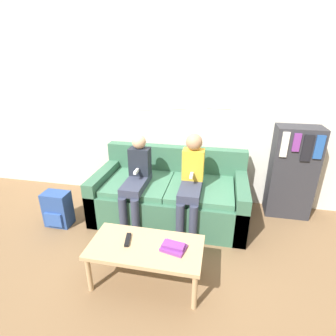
% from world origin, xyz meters
% --- Properties ---
extents(ground_plane, '(10.00, 10.00, 0.00)m').
position_xyz_m(ground_plane, '(0.00, 0.00, 0.00)').
color(ground_plane, brown).
extents(wall_back, '(8.00, 0.06, 2.60)m').
position_xyz_m(wall_back, '(0.00, 1.13, 1.30)').
color(wall_back, silver).
rests_on(wall_back, ground_plane).
extents(couch, '(1.82, 0.92, 0.80)m').
position_xyz_m(couch, '(0.00, 0.57, 0.28)').
color(couch, '#38664C').
rests_on(couch, ground_plane).
extents(coffee_table, '(0.98, 0.49, 0.38)m').
position_xyz_m(coffee_table, '(0.00, -0.51, 0.34)').
color(coffee_table, tan).
rests_on(coffee_table, ground_plane).
extents(person_left, '(0.24, 0.61, 1.05)m').
position_xyz_m(person_left, '(-0.35, 0.36, 0.59)').
color(person_left, '#33384C').
rests_on(person_left, ground_plane).
extents(person_right, '(0.24, 0.61, 1.10)m').
position_xyz_m(person_right, '(0.28, 0.37, 0.62)').
color(person_right, '#33384C').
rests_on(person_right, ground_plane).
extents(tv_remote, '(0.07, 0.17, 0.02)m').
position_xyz_m(tv_remote, '(-0.17, -0.48, 0.40)').
color(tv_remote, black).
rests_on(tv_remote, coffee_table).
extents(book_stack, '(0.23, 0.19, 0.05)m').
position_xyz_m(book_stack, '(0.24, -0.51, 0.41)').
color(book_stack, '#7A3389').
rests_on(book_stack, coffee_table).
extents(bookshelf, '(0.52, 0.32, 1.14)m').
position_xyz_m(bookshelf, '(1.45, 0.92, 0.57)').
color(bookshelf, '#2D2D33').
rests_on(bookshelf, ground_plane).
extents(backpack, '(0.30, 0.22, 0.42)m').
position_xyz_m(backpack, '(-1.27, 0.10, 0.21)').
color(backpack, '#284789').
rests_on(backpack, ground_plane).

